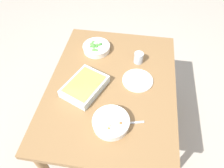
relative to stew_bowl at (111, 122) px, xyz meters
name	(u,v)px	position (x,y,z in m)	size (l,w,h in m)	color
ground_plane	(112,132)	(-0.32, -0.04, -0.77)	(6.00, 6.00, 0.00)	#B2A899
dining_table	(112,92)	(-0.32, -0.04, -0.12)	(1.20, 0.90, 0.74)	olive
stew_bowl	(111,122)	(0.00, 0.00, 0.00)	(0.23, 0.23, 0.06)	white
broccoli_bowl	(96,47)	(-0.66, -0.23, 0.00)	(0.22, 0.22, 0.07)	white
baking_dish	(85,86)	(-0.25, -0.22, 0.00)	(0.36, 0.32, 0.06)	silver
drink_cup	(139,58)	(-0.58, 0.12, 0.01)	(0.07, 0.07, 0.08)	#B2BCC6
side_plate	(138,80)	(-0.38, 0.13, -0.03)	(0.22, 0.22, 0.01)	white
spoon_by_stew	(126,123)	(-0.02, 0.09, -0.03)	(0.06, 0.17, 0.01)	silver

